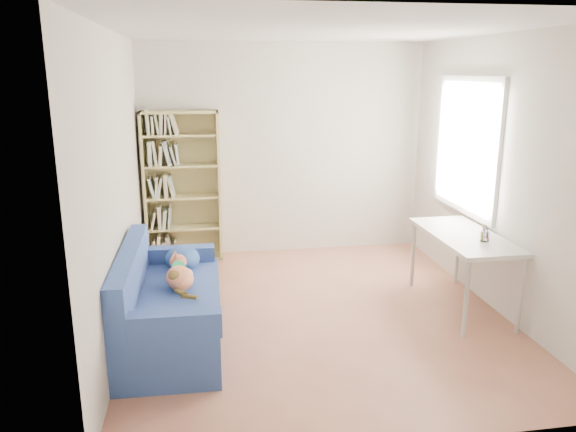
% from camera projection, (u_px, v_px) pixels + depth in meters
% --- Properties ---
extents(ground, '(4.00, 4.00, 0.00)m').
position_uv_depth(ground, '(316.00, 313.00, 5.40)').
color(ground, '#9D5E47').
rests_on(ground, ground).
extents(room_shell, '(3.54, 4.04, 2.62)m').
position_uv_depth(room_shell, '(328.00, 143.00, 5.03)').
color(room_shell, silver).
rests_on(room_shell, ground).
extents(sofa, '(0.84, 1.70, 0.83)m').
position_uv_depth(sofa, '(167.00, 306.00, 4.78)').
color(sofa, navy).
rests_on(sofa, ground).
extents(bookshelf, '(0.90, 0.28, 1.81)m').
position_uv_depth(bookshelf, '(183.00, 193.00, 6.75)').
color(bookshelf, tan).
rests_on(bookshelf, ground).
extents(desk, '(0.61, 1.33, 0.75)m').
position_uv_depth(desk, '(464.00, 241.00, 5.36)').
color(desk, white).
rests_on(desk, ground).
extents(pen_cup, '(0.08, 0.08, 0.16)m').
position_uv_depth(pen_cup, '(485.00, 235.00, 5.11)').
color(pen_cup, white).
rests_on(pen_cup, desk).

